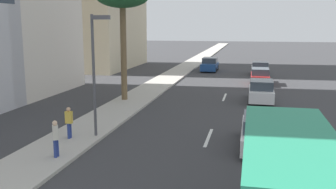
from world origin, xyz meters
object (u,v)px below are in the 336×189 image
car_third (262,132)px  minibus_fourth (289,187)px  car_second (210,65)px  car_fifth (261,91)px  pedestrian_mid_block (69,121)px  pedestrian_near_lamp (56,137)px  car_sixth (260,69)px  car_lead (260,76)px  street_lamp (96,61)px

car_third → minibus_fourth: bearing=-177.0°
car_second → car_fifth: size_ratio=1.03×
minibus_fourth → pedestrian_mid_block: minibus_fourth is taller
minibus_fourth → pedestrian_near_lamp: size_ratio=4.16×
car_sixth → pedestrian_near_lamp: (-30.51, 8.85, 0.28)m
car_sixth → car_lead: bearing=179.0°
car_sixth → car_third: bearing=179.2°
street_lamp → car_fifth: bearing=-35.6°
car_second → car_third: bearing=10.9°
car_lead → car_fifth: size_ratio=1.04×
pedestrian_near_lamp → car_fifth: bearing=-63.5°
minibus_fourth → car_fifth: bearing=0.8°
pedestrian_near_lamp → car_second: bearing=-38.0°
car_lead → car_second: bearing=32.0°
car_sixth → street_lamp: bearing=162.9°
car_third → pedestrian_mid_block: (-1.10, 9.20, 0.27)m
minibus_fourth → pedestrian_near_lamp: (4.59, 8.93, -0.63)m
car_second → pedestrian_mid_block: pedestrian_mid_block is taller
car_fifth → car_sixth: bearing=-0.7°
car_sixth → street_lamp: 28.61m
car_second → car_fifth: (-18.20, -5.84, -0.02)m
car_second → minibus_fourth: (-37.58, -6.10, 0.86)m
car_fifth → car_sixth: size_ratio=1.03×
car_fifth → minibus_fourth: bearing=-179.2°
car_fifth → pedestrian_near_lamp: 17.14m
car_sixth → street_lamp: size_ratio=0.68×
car_lead → car_fifth: car_fifth is taller
car_third → street_lamp: bearing=92.7°
car_sixth → car_second: bearing=67.7°
minibus_fourth → car_fifth: 19.40m
minibus_fourth → car_sixth: (35.11, 0.07, -0.92)m
car_lead → minibus_fourth: size_ratio=0.67×
car_lead → car_second: size_ratio=1.01×
car_lead → car_fifth: (-8.73, 0.06, 0.03)m
car_second → car_third: car_second is taller
car_second → car_sixth: size_ratio=1.06×
car_third → car_fifth: (11.07, -0.19, 0.04)m
minibus_fourth → street_lamp: street_lamp is taller
car_second → pedestrian_mid_block: 30.57m
car_third → pedestrian_near_lamp: size_ratio=3.02×
car_second → pedestrian_mid_block: bearing=-6.7°
car_lead → pedestrian_near_lamp: pedestrian_near_lamp is taller
car_second → pedestrian_mid_block: size_ratio=2.80×
car_third → car_fifth: 11.07m
pedestrian_mid_block → car_third: bearing=-172.7°
car_fifth → pedestrian_mid_block: pedestrian_mid_block is taller
car_third → car_sixth: 26.80m
car_third → pedestrian_mid_block: pedestrian_mid_block is taller
car_lead → car_sixth: (7.00, -0.12, -0.01)m
car_third → car_fifth: car_fifth is taller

